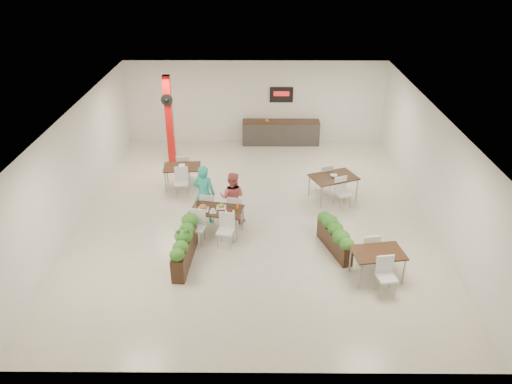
% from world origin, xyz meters
% --- Properties ---
extents(ground, '(12.00, 12.00, 0.00)m').
position_xyz_m(ground, '(0.00, 0.00, 0.00)').
color(ground, beige).
rests_on(ground, ground).
extents(room_shell, '(10.10, 12.10, 3.22)m').
position_xyz_m(room_shell, '(0.00, 0.00, 2.01)').
color(room_shell, white).
rests_on(room_shell, ground).
extents(red_column, '(0.40, 0.41, 3.20)m').
position_xyz_m(red_column, '(-3.00, 3.79, 1.64)').
color(red_column, '#BB0E0C').
rests_on(red_column, ground).
extents(service_counter, '(3.00, 0.64, 2.20)m').
position_xyz_m(service_counter, '(1.00, 5.65, 0.49)').
color(service_counter, '#2D2A28').
rests_on(service_counter, ground).
extents(main_table, '(1.53, 1.83, 0.92)m').
position_xyz_m(main_table, '(-1.02, -1.00, 0.64)').
color(main_table, black).
rests_on(main_table, ground).
extents(diner_man, '(0.71, 0.54, 1.75)m').
position_xyz_m(diner_man, '(-1.41, -0.35, 0.88)').
color(diner_man, teal).
rests_on(diner_man, ground).
extents(diner_woman, '(0.85, 0.72, 1.53)m').
position_xyz_m(diner_woman, '(-0.61, -0.35, 0.77)').
color(diner_woman, '#D55E5F').
rests_on(diner_woman, ground).
extents(planter_left, '(0.50, 2.00, 1.05)m').
position_xyz_m(planter_left, '(-1.72, -2.37, 0.52)').
color(planter_left, black).
rests_on(planter_left, ground).
extents(planter_right, '(0.81, 1.66, 0.89)m').
position_xyz_m(planter_right, '(2.12, -1.85, 0.48)').
color(planter_right, black).
rests_on(planter_right, ground).
extents(side_table_a, '(1.24, 1.65, 0.92)m').
position_xyz_m(side_table_a, '(-2.34, 1.80, 0.63)').
color(side_table_a, black).
rests_on(side_table_a, ground).
extents(side_table_b, '(1.62, 1.66, 0.92)m').
position_xyz_m(side_table_b, '(2.46, 1.08, 0.64)').
color(side_table_b, black).
rests_on(side_table_b, ground).
extents(side_table_c, '(1.31, 1.67, 0.92)m').
position_xyz_m(side_table_c, '(2.97, -3.03, 0.63)').
color(side_table_c, black).
rests_on(side_table_c, ground).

